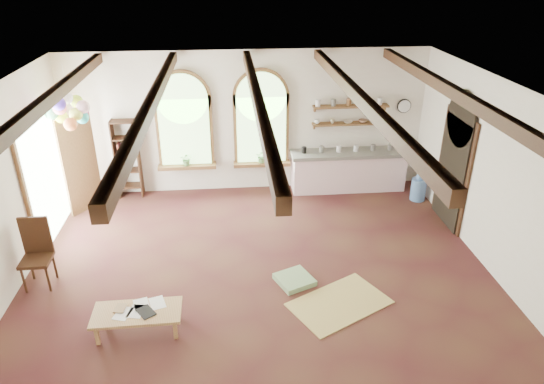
{
  "coord_description": "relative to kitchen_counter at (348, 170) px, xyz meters",
  "views": [
    {
      "loc": [
        -0.43,
        -6.92,
        4.97
      ],
      "look_at": [
        0.28,
        0.6,
        1.27
      ],
      "focal_mm": 32.0,
      "sensor_mm": 36.0,
      "label": 1
    }
  ],
  "objects": [
    {
      "name": "floor",
      "position": [
        -2.3,
        -3.2,
        -0.48
      ],
      "size": [
        8.0,
        8.0,
        0.0
      ],
      "primitive_type": "plane",
      "color": "#4E2E20",
      "rests_on": "ground"
    },
    {
      "name": "ceiling_beams",
      "position": [
        -2.3,
        -3.2,
        2.62
      ],
      "size": [
        6.2,
        6.8,
        0.18
      ],
      "primitive_type": null,
      "color": "#3D2613",
      "rests_on": "ceiling"
    },
    {
      "name": "window_left",
      "position": [
        -3.7,
        0.23,
        1.16
      ],
      "size": [
        1.3,
        0.28,
        2.2
      ],
      "color": "brown",
      "rests_on": "floor"
    },
    {
      "name": "window_right",
      "position": [
        -2.0,
        0.23,
        1.16
      ],
      "size": [
        1.3,
        0.28,
        2.2
      ],
      "color": "brown",
      "rests_on": "floor"
    },
    {
      "name": "left_doorway",
      "position": [
        -6.25,
        -1.4,
        0.67
      ],
      "size": [
        0.1,
        1.9,
        2.5
      ],
      "primitive_type": "cube",
      "color": "brown",
      "rests_on": "floor"
    },
    {
      "name": "right_doorway",
      "position": [
        1.65,
        -1.7,
        0.62
      ],
      "size": [
        0.1,
        1.3,
        2.4
      ],
      "primitive_type": "cube",
      "color": "black",
      "rests_on": "floor"
    },
    {
      "name": "kitchen_counter",
      "position": [
        0.0,
        0.0,
        0.0
      ],
      "size": [
        2.68,
        0.62,
        0.94
      ],
      "color": "silver",
      "rests_on": "floor"
    },
    {
      "name": "wall_shelf_lower",
      "position": [
        0.0,
        0.18,
        1.07
      ],
      "size": [
        1.7,
        0.24,
        0.04
      ],
      "primitive_type": "cube",
      "color": "brown",
      "rests_on": "wall_back"
    },
    {
      "name": "wall_shelf_upper",
      "position": [
        0.0,
        0.18,
        1.47
      ],
      "size": [
        1.7,
        0.24,
        0.04
      ],
      "primitive_type": "cube",
      "color": "brown",
      "rests_on": "wall_back"
    },
    {
      "name": "wall_clock",
      "position": [
        1.25,
        0.25,
        1.42
      ],
      "size": [
        0.32,
        0.04,
        0.32
      ],
      "primitive_type": "cylinder",
      "rotation": [
        1.57,
        0.0,
        0.0
      ],
      "color": "black",
      "rests_on": "wall_back"
    },
    {
      "name": "bookshelf",
      "position": [
        -5.0,
        0.12,
        0.42
      ],
      "size": [
        0.53,
        0.32,
        1.8
      ],
      "color": "#3D2613",
      "rests_on": "floor"
    },
    {
      "name": "coffee_table",
      "position": [
        -4.16,
        -4.46,
        -0.16
      ],
      "size": [
        1.28,
        0.6,
        0.36
      ],
      "color": "#AE8650",
      "rests_on": "floor"
    },
    {
      "name": "side_chair",
      "position": [
        -5.95,
        -3.15,
        -0.14
      ],
      "size": [
        0.48,
        0.48,
        1.18
      ],
      "color": "#3D2613",
      "rests_on": "floor"
    },
    {
      "name": "floor_mat",
      "position": [
        -1.09,
        -4.13,
        -0.47
      ],
      "size": [
        1.77,
        1.53,
        0.02
      ],
      "primitive_type": "cube",
      "rotation": [
        0.0,
        0.0,
        0.49
      ],
      "color": "tan",
      "rests_on": "floor"
    },
    {
      "name": "floor_cushion",
      "position": [
        -1.73,
        -3.5,
        -0.43
      ],
      "size": [
        0.73,
        0.73,
        0.1
      ],
      "primitive_type": "cube",
      "rotation": [
        0.0,
        0.0,
        0.41
      ],
      "color": "gray",
      "rests_on": "floor"
    },
    {
      "name": "water_jug_a",
      "position": [
        1.45,
        -0.7,
        -0.2
      ],
      "size": [
        0.33,
        0.33,
        0.64
      ],
      "color": "#5982C0",
      "rests_on": "floor"
    },
    {
      "name": "water_jug_b",
      "position": [
        1.0,
        0.0,
        -0.21
      ],
      "size": [
        0.31,
        0.31,
        0.61
      ],
      "color": "#5982C0",
      "rests_on": "floor"
    },
    {
      "name": "balloon_cluster",
      "position": [
        -5.71,
        -0.9,
        1.86
      ],
      "size": [
        0.87,
        0.95,
        1.15
      ],
      "color": "silver",
      "rests_on": "floor"
    },
    {
      "name": "table_book",
      "position": [
        -4.48,
        -4.37,
        -0.1
      ],
      "size": [
        0.19,
        0.25,
        0.02
      ],
      "primitive_type": "imported",
      "rotation": [
        0.0,
        0.0,
        -0.18
      ],
      "color": "olive",
      "rests_on": "coffee_table"
    },
    {
      "name": "tablet",
      "position": [
        -4.02,
        -4.49,
        -0.11
      ],
      "size": [
        0.33,
        0.35,
        0.01
      ],
      "primitive_type": "cube",
      "rotation": [
        0.0,
        0.0,
        0.62
      ],
      "color": "black",
      "rests_on": "coffee_table"
    },
    {
      "name": "potted_plant_left",
      "position": [
        -3.7,
        0.12,
        0.37
      ],
      "size": [
        0.27,
        0.23,
        0.3
      ],
      "primitive_type": "imported",
      "color": "#598C4C",
      "rests_on": "window_left"
    },
    {
      "name": "potted_plant_right",
      "position": [
        -2.0,
        0.12,
        0.37
      ],
      "size": [
        0.27,
        0.23,
        0.3
      ],
      "primitive_type": "imported",
      "color": "#598C4C",
      "rests_on": "window_right"
    },
    {
      "name": "shelf_cup_a",
      "position": [
        -0.75,
        0.18,
        1.14
      ],
      "size": [
        0.12,
        0.1,
        0.1
      ],
      "primitive_type": "imported",
      "color": "white",
      "rests_on": "wall_shelf_lower"
    },
    {
      "name": "shelf_cup_b",
      "position": [
        -0.4,
        0.18,
        1.14
      ],
      "size": [
        0.1,
        0.1,
        0.09
      ],
      "primitive_type": "imported",
      "color": "beige",
      "rests_on": "wall_shelf_lower"
    },
    {
      "name": "shelf_bowl_a",
      "position": [
        -0.05,
        0.18,
        1.12
      ],
      "size": [
        0.22,
        0.22,
        0.05
      ],
      "primitive_type": "imported",
      "color": "beige",
      "rests_on": "wall_shelf_lower"
    },
    {
      "name": "shelf_bowl_b",
      "position": [
        0.3,
        0.18,
        1.12
      ],
      "size": [
        0.2,
        0.2,
        0.06
      ],
      "primitive_type": "imported",
      "color": "#8C664C",
      "rests_on": "wall_shelf_lower"
    },
    {
      "name": "shelf_vase",
      "position": [
        0.65,
        0.18,
        1.19
      ],
      "size": [
        0.18,
        0.18,
        0.19
      ],
      "primitive_type": "imported",
      "color": "slate",
      "rests_on": "wall_shelf_lower"
    }
  ]
}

